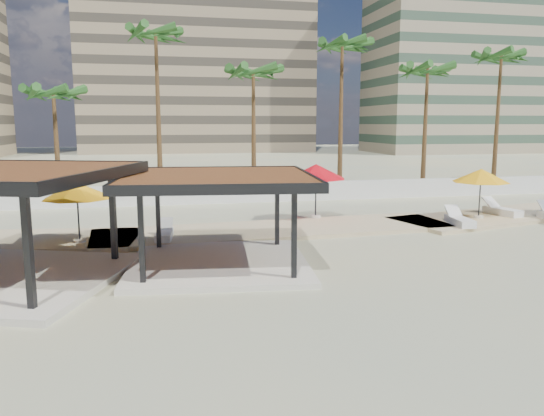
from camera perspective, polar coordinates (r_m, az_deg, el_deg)
The scene contains 18 objects.
ground at distance 16.69m, azimuth -0.71°, elevation -7.60°, with size 200.00×200.00×0.00m, color tan.
promenade at distance 24.36m, azimuth 0.28°, elevation -2.11°, with size 44.45×7.97×0.24m.
boundary_wall at distance 32.10m, azimuth -6.46°, elevation 1.53°, with size 56.00×0.30×1.20m, color silver.
building_mid at distance 94.41m, azimuth -8.12°, elevation 14.77°, with size 38.00×16.00×30.40m.
building_east at distance 97.19m, azimuth 20.44°, elevation 15.91°, with size 32.00×15.00×36.40m.
pavilion_central at distance 17.84m, azimuth -5.79°, elevation -0.37°, with size 6.84×6.84×3.14m.
umbrella_b at distance 21.83m, azimuth -20.26°, elevation 1.76°, with size 3.43×3.43×2.38m.
umbrella_c at distance 26.01m, azimuth 4.76°, elevation 3.91°, with size 3.15×3.15×2.65m.
umbrella_e at distance 27.80m, azimuth 21.57°, elevation 3.25°, with size 2.81×2.81×2.43m.
lounger_a at distance 21.96m, azimuth -11.50°, elevation -2.77°, with size 0.80×1.92×0.71m.
lounger_b at distance 25.86m, azimuth 19.51°, elevation -1.28°, with size 0.92×2.15×0.79m.
lounger_c at distance 29.48m, azimuth 23.47°, elevation -0.28°, with size 1.14×2.24×0.81m.
palm_c at distance 34.29m, azimuth -22.44°, elevation 10.95°, with size 3.00×3.00×7.36m.
palm_d at distance 34.92m, azimuth -12.39°, elevation 17.09°, with size 3.00×3.00×11.06m.
palm_e at distance 34.74m, azimuth -2.02°, elevation 13.87°, with size 3.00×3.00×8.82m.
palm_f at distance 36.66m, azimuth 7.56°, elevation 16.28°, with size 3.00×3.00×10.68m.
palm_g at distance 38.58m, azimuth 16.38°, elevation 13.51°, with size 3.00×3.00×9.16m.
palm_h at distance 42.33m, azimuth 23.42°, elevation 14.18°, with size 3.00×3.00×10.31m.
Camera 1 is at (-3.20, -15.66, 4.79)m, focal length 35.00 mm.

